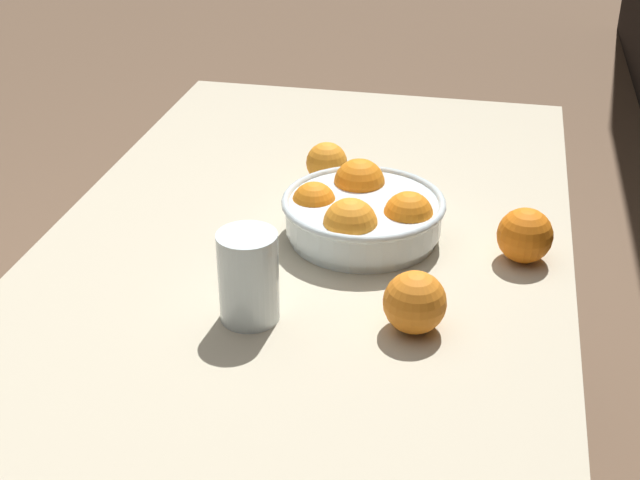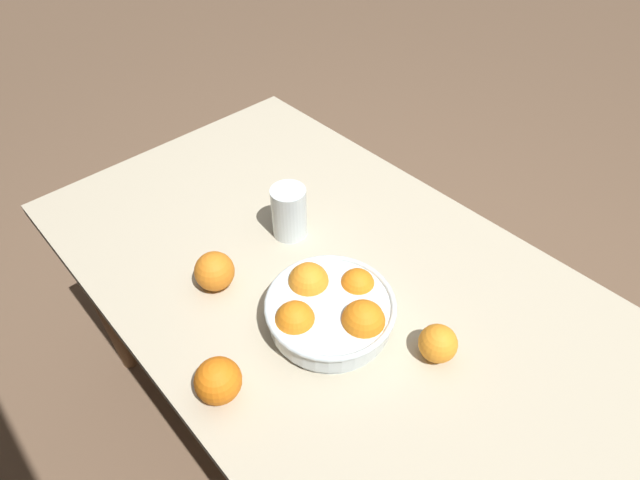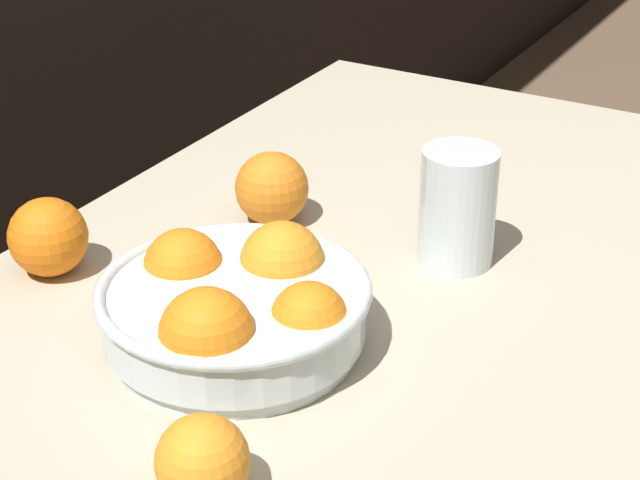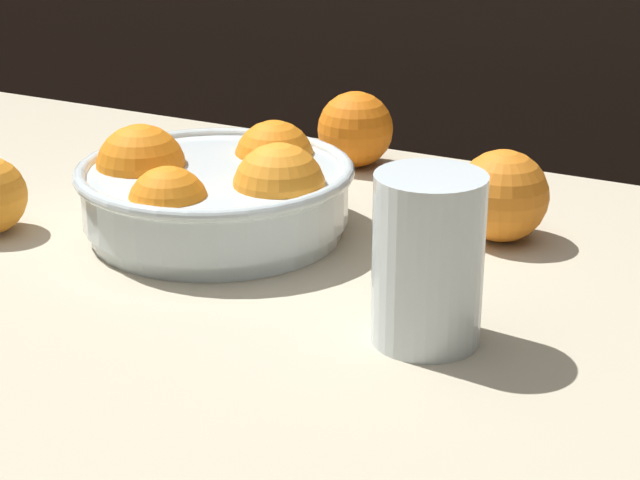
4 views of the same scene
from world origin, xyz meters
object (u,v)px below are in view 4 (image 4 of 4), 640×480
Objects in this scene: juice_glass at (428,268)px; orange_loose_near_bowl at (502,196)px; fruit_bowl at (216,191)px; orange_loose_aside at (355,129)px.

orange_loose_near_bowl is (-0.02, 0.22, -0.01)m from juice_glass.
juice_glass is at bearing -85.53° from orange_loose_near_bowl.
fruit_bowl reaches higher than orange_loose_aside.
orange_loose_aside is (-0.23, 0.35, -0.02)m from juice_glass.
orange_loose_aside is at bearing 147.16° from orange_loose_near_bowl.
juice_glass reaches higher than orange_loose_aside.
juice_glass is 0.22m from orange_loose_near_bowl.
fruit_bowl reaches higher than orange_loose_near_bowl.
fruit_bowl is 0.27m from juice_glass.
fruit_bowl is 0.25m from orange_loose_aside.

